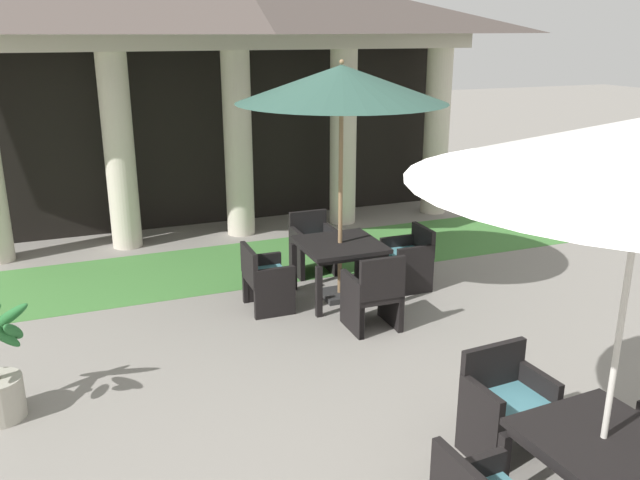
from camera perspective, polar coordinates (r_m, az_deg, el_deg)
The scene contains 10 objects.
background_pavilion at distance 10.86m, azimuth -7.60°, elevation 17.61°, with size 8.66×2.93×4.30m.
lawn_strip at distance 9.87m, azimuth -4.47°, elevation -1.77°, with size 10.46×1.96×0.01m, color #47843D.
patio_table_near_foreground at distance 8.30m, azimuth 1.74°, elevation -0.83°, with size 1.01×1.01×0.74m.
patio_umbrella_near_foreground at distance 7.89m, azimuth 1.88°, elevation 13.21°, with size 2.51×2.51×2.96m.
patio_chair_near_foreground_west at distance 8.08m, azimuth -4.76°, elevation -3.38°, with size 0.52×0.61×0.81m.
patio_chair_near_foreground_south at distance 7.54m, azimuth 4.64°, elevation -4.74°, with size 0.56×0.56×0.92m.
patio_chair_near_foreground_north at distance 9.24m, azimuth -0.63°, elevation -0.41°, with size 0.57×0.52×0.85m.
patio_chair_near_foreground_east at distance 8.79m, azimuth 7.65°, elevation -1.63°, with size 0.54×0.56×0.82m.
patio_table_mid_left at distance 4.99m, azimuth 23.18°, elevation -16.31°, with size 1.00×1.00×0.71m.
patio_chair_mid_left_north at distance 5.63m, azimuth 15.75°, elevation -13.60°, with size 0.66×0.53×0.87m.
Camera 1 is at (-2.75, -3.07, 3.28)m, focal length 37.02 mm.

